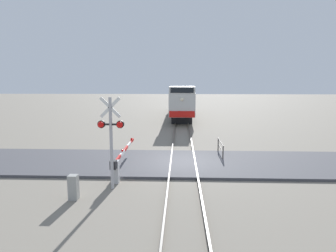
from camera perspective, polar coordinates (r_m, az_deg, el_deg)
name	(u,v)px	position (r m, az deg, el deg)	size (l,w,h in m)	color
ground_plane	(183,164)	(18.01, 2.81, -7.13)	(160.00, 160.00, 0.00)	gray
rail_track_left	(171,163)	(18.00, 0.51, -6.89)	(0.08, 80.00, 0.15)	#59544C
rail_track_right	(195,163)	(18.01, 5.11, -6.91)	(0.08, 80.00, 0.15)	#59544C
road_surface	(183,163)	(17.99, 2.82, -6.92)	(36.00, 5.70, 0.14)	#47474C
locomotive	(182,101)	(39.40, 2.57, 4.79)	(2.70, 18.56, 4.13)	black
crossing_signal	(111,132)	(13.72, -10.67, -1.14)	(1.18, 0.33, 4.19)	#ADADB2
crossing_gate	(119,163)	(15.70, -9.23, -6.78)	(0.36, 6.17, 1.21)	silver
utility_cabinet	(73,187)	(13.40, -17.31, -10.93)	(0.37, 0.37, 1.04)	#999993
guard_railing	(220,147)	(19.98, 9.81, -3.82)	(0.08, 2.46, 0.95)	#4C4742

